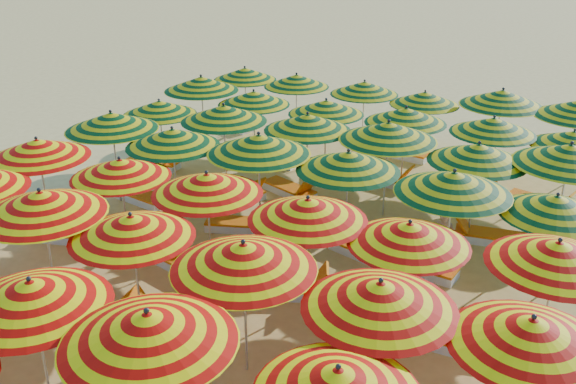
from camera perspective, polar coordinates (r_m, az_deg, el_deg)
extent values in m
plane|color=#F2C66B|center=(15.01, -0.85, -6.30)|extent=(120.00, 120.00, 0.00)
cylinder|color=silver|center=(11.02, -21.02, -13.00)|extent=(0.05, 0.05, 2.39)
cone|color=#DE6C00|center=(10.47, -21.85, -8.41)|extent=(3.02, 3.02, 0.46)
sphere|color=black|center=(10.34, -22.07, -7.17)|extent=(0.08, 0.08, 0.08)
cone|color=#DE6C00|center=(9.07, -12.33, -11.70)|extent=(2.76, 2.76, 0.47)
sphere|color=black|center=(8.92, -12.48, -10.26)|extent=(0.08, 0.08, 0.08)
cone|color=#DE6C00|center=(8.41, 4.44, -16.52)|extent=(2.50, 2.50, 0.42)
sphere|color=black|center=(8.26, 4.49, -15.23)|extent=(0.07, 0.07, 0.07)
cylinder|color=silver|center=(13.70, -20.44, -5.06)|extent=(0.05, 0.05, 2.51)
cone|color=#DE6C00|center=(13.24, -21.10, -0.91)|extent=(3.07, 3.07, 0.48)
sphere|color=black|center=(13.13, -21.27, 0.18)|extent=(0.08, 0.08, 0.08)
cylinder|color=silver|center=(12.61, -13.31, -7.14)|extent=(0.04, 0.04, 2.34)
cone|color=#DE6C00|center=(12.13, -13.75, -3.01)|extent=(2.81, 2.81, 0.45)
sphere|color=black|center=(12.02, -13.87, -1.91)|extent=(0.08, 0.08, 0.08)
cylinder|color=silver|center=(11.15, -3.82, -10.52)|extent=(0.05, 0.05, 2.47)
cone|color=#DE6C00|center=(10.59, -3.98, -5.73)|extent=(3.25, 3.25, 0.47)
sphere|color=black|center=(10.46, -4.02, -4.43)|extent=(0.08, 0.08, 0.08)
cylinder|color=silver|center=(10.39, 7.84, -13.91)|extent=(0.05, 0.05, 2.39)
cone|color=#DE6C00|center=(9.79, 8.18, -9.09)|extent=(2.46, 2.46, 0.46)
sphere|color=black|center=(9.65, 8.27, -7.78)|extent=(0.08, 0.08, 0.08)
cone|color=#DE6C00|center=(9.65, 20.81, -11.58)|extent=(2.71, 2.71, 0.44)
sphere|color=black|center=(9.51, 21.04, -10.32)|extent=(0.08, 0.08, 0.08)
cylinder|color=silver|center=(16.88, -20.84, 0.24)|extent=(0.05, 0.05, 2.45)
cone|color=#DE6C00|center=(16.52, -21.36, 3.62)|extent=(2.76, 2.76, 0.47)
sphere|color=black|center=(16.44, -21.50, 4.49)|extent=(0.08, 0.08, 0.08)
cylinder|color=silver|center=(15.45, -14.32, -1.37)|extent=(0.04, 0.04, 2.29)
cone|color=#DE6C00|center=(15.07, -14.70, 2.05)|extent=(2.56, 2.56, 0.44)
sphere|color=black|center=(14.99, -14.79, 2.94)|extent=(0.08, 0.08, 0.08)
cylinder|color=silver|center=(14.07, -7.01, -3.14)|extent=(0.05, 0.05, 2.38)
cone|color=#DE6C00|center=(13.64, -7.22, 0.73)|extent=(2.71, 2.71, 0.45)
sphere|color=black|center=(13.54, -7.27, 1.75)|extent=(0.08, 0.08, 0.08)
cylinder|color=silver|center=(12.88, 1.71, -5.68)|extent=(0.05, 0.05, 2.36)
cone|color=#DE6C00|center=(12.41, 1.77, -1.56)|extent=(2.66, 2.66, 0.45)
sphere|color=black|center=(12.31, 1.78, -0.47)|extent=(0.08, 0.08, 0.08)
cylinder|color=silver|center=(12.36, 10.37, -7.74)|extent=(0.04, 0.04, 2.27)
cone|color=#DE6C00|center=(11.88, 10.72, -3.67)|extent=(2.36, 2.36, 0.43)
sphere|color=black|center=(11.77, 10.81, -2.59)|extent=(0.08, 0.08, 0.08)
cylinder|color=silver|center=(12.23, 22.09, -9.33)|extent=(0.05, 0.05, 2.38)
cone|color=#DE6C00|center=(11.73, 22.85, -5.08)|extent=(2.67, 2.67, 0.45)
sphere|color=black|center=(11.62, 23.05, -3.94)|extent=(0.08, 0.08, 0.08)
cylinder|color=silver|center=(18.27, -15.06, 2.84)|extent=(0.05, 0.05, 2.51)
cone|color=#606708|center=(17.93, -15.43, 6.09)|extent=(3.33, 3.33, 0.48)
sphere|color=black|center=(17.85, -15.52, 6.93)|extent=(0.08, 0.08, 0.08)
cylinder|color=silver|center=(16.90, -9.97, 1.43)|extent=(0.05, 0.05, 2.41)
cone|color=#606708|center=(16.54, -10.23, 4.78)|extent=(2.97, 2.97, 0.46)
sphere|color=black|center=(16.46, -10.29, 5.65)|extent=(0.08, 0.08, 0.08)
cylinder|color=silver|center=(15.86, -2.55, 0.52)|extent=(0.05, 0.05, 2.54)
cone|color=#606708|center=(15.46, -2.62, 4.26)|extent=(2.90, 2.90, 0.48)
sphere|color=black|center=(15.37, -2.64, 5.24)|extent=(0.08, 0.08, 0.08)
cylinder|color=silver|center=(15.14, 5.22, -0.97)|extent=(0.05, 0.05, 2.42)
cone|color=#606708|center=(14.73, 5.37, 2.74)|extent=(3.05, 3.05, 0.46)
sphere|color=black|center=(14.64, 5.41, 3.71)|extent=(0.08, 0.08, 0.08)
cylinder|color=silver|center=(14.24, 14.07, -3.16)|extent=(0.05, 0.05, 2.48)
cone|color=#606708|center=(13.80, 14.50, 0.82)|extent=(2.83, 2.83, 0.47)
sphere|color=black|center=(13.70, 14.61, 1.87)|extent=(0.08, 0.08, 0.08)
cylinder|color=silver|center=(14.30, 22.13, -4.68)|extent=(0.04, 0.04, 2.25)
cone|color=#606708|center=(13.89, 22.73, -1.12)|extent=(2.97, 2.97, 0.43)
sphere|color=black|center=(13.80, 22.89, -0.19)|extent=(0.08, 0.08, 0.08)
cylinder|color=silver|center=(20.12, -11.14, 4.72)|extent=(0.04, 0.04, 2.23)
cone|color=#606708|center=(19.83, -11.36, 7.37)|extent=(2.50, 2.50, 0.43)
sphere|color=black|center=(19.77, -11.42, 8.05)|extent=(0.07, 0.07, 0.07)
cylinder|color=silver|center=(18.60, -5.60, 3.84)|extent=(0.05, 0.05, 2.45)
cone|color=#606708|center=(18.27, -5.73, 6.97)|extent=(3.24, 3.24, 0.47)
sphere|color=black|center=(18.20, -5.77, 7.78)|extent=(0.08, 0.08, 0.08)
cylinder|color=silver|center=(17.88, 1.70, 3.03)|extent=(0.05, 0.05, 2.40)
cone|color=#606708|center=(17.54, 1.74, 6.21)|extent=(3.11, 3.11, 0.46)
sphere|color=black|center=(17.46, 1.75, 7.03)|extent=(0.08, 0.08, 0.08)
cylinder|color=silver|center=(16.95, 8.67, 1.83)|extent=(0.05, 0.05, 2.53)
cone|color=#606708|center=(16.58, 8.90, 5.35)|extent=(3.16, 3.16, 0.48)
sphere|color=black|center=(16.50, 8.96, 6.27)|extent=(0.08, 0.08, 0.08)
cylinder|color=silver|center=(16.28, 16.14, -0.08)|extent=(0.05, 0.05, 2.39)
cone|color=#606708|center=(15.91, 16.56, 3.34)|extent=(2.77, 2.77, 0.46)
sphere|color=black|center=(15.82, 16.67, 4.23)|extent=(0.08, 0.08, 0.08)
cylinder|color=silver|center=(16.43, 23.15, -0.56)|extent=(0.05, 0.05, 2.57)
cone|color=#606708|center=(16.04, 23.77, 3.06)|extent=(2.73, 2.73, 0.49)
sphere|color=black|center=(15.96, 23.94, 4.01)|extent=(0.09, 0.09, 0.09)
cylinder|color=silver|center=(21.85, -7.56, 6.81)|extent=(0.05, 0.05, 2.47)
cone|color=#606708|center=(21.57, -7.72, 9.53)|extent=(2.70, 2.70, 0.47)
sphere|color=black|center=(21.51, -7.76, 10.22)|extent=(0.08, 0.08, 0.08)
cylinder|color=silver|center=(20.64, -3.01, 5.70)|extent=(0.04, 0.04, 2.28)
cone|color=#606708|center=(20.36, -3.07, 8.35)|extent=(2.74, 2.74, 0.43)
sphere|color=black|center=(20.29, -3.08, 9.03)|extent=(0.08, 0.08, 0.08)
cylinder|color=silver|center=(19.65, 3.34, 4.76)|extent=(0.04, 0.04, 2.28)
cone|color=#606708|center=(19.35, 3.41, 7.53)|extent=(2.29, 2.29, 0.44)
sphere|color=black|center=(19.28, 3.43, 8.24)|extent=(0.08, 0.08, 0.08)
cylinder|color=silver|center=(18.93, 10.20, 3.77)|extent=(0.04, 0.04, 2.34)
cone|color=#606708|center=(18.61, 10.42, 6.71)|extent=(3.00, 3.00, 0.45)
sphere|color=black|center=(18.54, 10.48, 7.46)|extent=(0.08, 0.08, 0.08)
cylinder|color=silver|center=(18.66, 17.41, 2.71)|extent=(0.04, 0.04, 2.33)
cone|color=#606708|center=(18.34, 17.79, 5.64)|extent=(2.98, 2.98, 0.44)
sphere|color=black|center=(18.27, 17.88, 6.40)|extent=(0.08, 0.08, 0.08)
cylinder|color=silver|center=(18.67, 23.55, 1.59)|extent=(0.04, 0.04, 2.20)
cone|color=#606708|center=(18.37, 24.03, 4.34)|extent=(2.46, 2.46, 0.42)
sphere|color=black|center=(18.30, 24.15, 5.06)|extent=(0.07, 0.07, 0.07)
cylinder|color=silver|center=(23.81, -3.79, 8.13)|extent=(0.04, 0.04, 2.28)
cone|color=#606708|center=(23.56, -3.85, 10.44)|extent=(2.54, 2.54, 0.43)
sphere|color=black|center=(23.51, -3.87, 11.04)|extent=(0.08, 0.08, 0.08)
cylinder|color=silver|center=(22.80, 0.75, 7.47)|extent=(0.04, 0.04, 2.27)
cone|color=#606708|center=(22.55, 0.76, 9.87)|extent=(2.62, 2.62, 0.43)
sphere|color=black|center=(22.49, 0.76, 10.49)|extent=(0.08, 0.08, 0.08)
cylinder|color=silver|center=(21.97, 6.68, 6.68)|extent=(0.04, 0.04, 2.28)
cone|color=#606708|center=(21.70, 6.81, 9.17)|extent=(2.43, 2.43, 0.43)
sphere|color=black|center=(21.64, 6.84, 9.81)|extent=(0.08, 0.08, 0.08)
cylinder|color=silver|center=(21.26, 11.84, 5.66)|extent=(0.04, 0.04, 2.21)
cone|color=#606708|center=(20.99, 12.06, 8.15)|extent=(2.47, 2.47, 0.42)
sphere|color=black|center=(20.93, 12.11, 8.78)|extent=(0.07, 0.07, 0.07)
cylinder|color=silver|center=(20.84, 18.12, 5.06)|extent=(0.05, 0.05, 2.52)
cone|color=#606708|center=(20.54, 18.50, 7.95)|extent=(2.89, 2.89, 0.48)
sphere|color=black|center=(20.47, 18.60, 8.70)|extent=(0.08, 0.08, 0.08)
cylinder|color=silver|center=(20.51, 23.95, 3.87)|extent=(0.05, 0.05, 2.52)
cube|color=white|center=(13.00, -10.42, -11.45)|extent=(1.76, 0.79, 0.20)
cube|color=orange|center=(12.93, -10.47, -10.98)|extent=(1.76, 0.79, 0.06)
cube|color=orange|center=(13.13, -13.25, -9.51)|extent=(0.43, 0.62, 0.48)
cube|color=white|center=(16.90, -19.24, -3.72)|extent=(1.79, 1.02, 0.20)
cube|color=orange|center=(16.84, -19.30, -3.32)|extent=(1.79, 1.02, 0.06)
cube|color=orange|center=(16.43, -17.27, -2.88)|extent=(0.51, 0.66, 0.48)
cube|color=white|center=(16.33, -15.14, -4.15)|extent=(1.78, 0.88, 0.20)
cube|color=orange|center=(16.27, -15.19, -3.75)|extent=(1.78, 0.88, 0.06)
cube|color=orange|center=(15.85, -13.08, -3.39)|extent=(0.47, 0.64, 0.48)
cube|color=white|center=(14.78, -8.87, -6.68)|extent=(1.79, 0.98, 0.20)
cube|color=orange|center=(14.71, -8.91, -6.24)|extent=(1.79, 0.98, 0.06)
cube|color=orange|center=(15.09, -10.72, -4.62)|extent=(0.50, 0.65, 0.48)
cube|color=white|center=(13.79, -0.12, -8.77)|extent=(1.79, 1.22, 0.20)
cube|color=orange|center=(13.72, -0.12, -8.31)|extent=(1.79, 1.22, 0.06)
cube|color=orange|center=(13.60, 2.86, -7.57)|extent=(0.57, 0.68, 0.48)
cube|color=white|center=(12.74, 12.32, -12.45)|extent=(1.70, 0.58, 0.20)
cube|color=orange|center=(12.66, 12.37, -11.98)|extent=(1.70, 0.58, 0.06)
cube|color=orange|center=(12.45, 15.63, -11.82)|extent=(0.37, 0.58, 0.48)
cube|color=white|center=(12.80, 18.82, -13.10)|extent=(1.78, 0.87, 0.20)
cube|color=orange|center=(12.73, 18.90, -12.62)|extent=(1.78, 0.87, 0.06)
cube|color=orange|center=(12.55, 15.80, -11.50)|extent=(0.46, 0.64, 0.48)
cube|color=white|center=(18.51, -12.96, -0.52)|extent=(1.78, 0.87, 0.20)
cube|color=orange|center=(18.46, -13.00, -0.15)|extent=(1.78, 0.87, 0.06)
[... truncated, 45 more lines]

